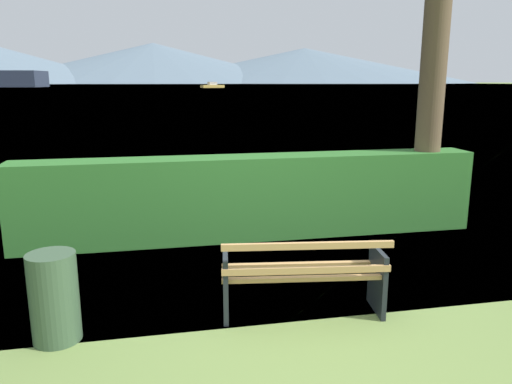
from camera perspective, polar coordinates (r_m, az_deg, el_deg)
name	(u,v)px	position (r m, az deg, el deg)	size (l,w,h in m)	color
ground_plane	(301,312)	(5.38, 5.24, -13.55)	(1400.00, 1400.00, 0.00)	olive
water_surface	(156,85)	(314.42, -11.50, 11.99)	(620.00, 620.00, 0.00)	#6B8EA3
park_bench	(303,276)	(5.15, 5.44, -9.59)	(1.72, 0.78, 0.87)	tan
hedge_row	(253,197)	(7.60, -0.37, -0.57)	(7.04, 0.61, 1.26)	#2D6B28
trash_bin	(54,297)	(5.01, -22.22, -11.18)	(0.44, 0.44, 0.85)	#385138
fishing_boat_near	(212,86)	(180.11, -5.04, 12.09)	(8.62, 5.17, 2.10)	gold
distant_hills	(134,62)	(580.47, -13.90, 14.37)	(777.07, 437.52, 51.91)	slate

